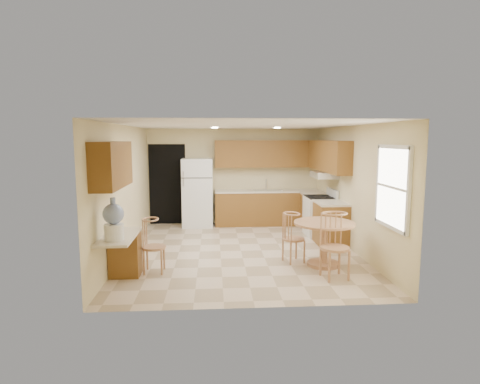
{
  "coord_description": "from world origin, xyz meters",
  "views": [
    {
      "loc": [
        -0.54,
        -7.83,
        2.25
      ],
      "look_at": [
        0.0,
        0.3,
        1.16
      ],
      "focal_mm": 30.0,
      "sensor_mm": 36.0,
      "label": 1
    }
  ],
  "objects": [
    {
      "name": "can_light_a",
      "position": [
        -0.5,
        1.2,
        2.48
      ],
      "size": [
        0.14,
        0.14,
        0.02
      ],
      "primitive_type": "cylinder",
      "color": "white",
      "rests_on": "ceiling"
    },
    {
      "name": "chair_table_b",
      "position": [
        1.4,
        -1.79,
        0.64
      ],
      "size": [
        0.47,
        0.47,
        1.06
      ],
      "rotation": [
        0.0,
        0.0,
        3.29
      ],
      "color": "tan",
      "rests_on": "floor"
    },
    {
      "name": "chair_desk",
      "position": [
        -1.55,
        -1.29,
        0.56
      ],
      "size": [
        0.4,
        0.52,
        0.91
      ],
      "rotation": [
        0.0,
        0.0,
        -1.6
      ],
      "color": "tan",
      "rests_on": "floor"
    },
    {
      "name": "base_cab_back",
      "position": [
        0.88,
        2.45,
        0.43
      ],
      "size": [
        2.75,
        0.6,
        0.87
      ],
      "primitive_type": "cube",
      "color": "brown",
      "rests_on": "floor"
    },
    {
      "name": "can_light_b",
      "position": [
        0.9,
        1.2,
        2.48
      ],
      "size": [
        0.14,
        0.14,
        0.02
      ],
      "primitive_type": "cylinder",
      "color": "white",
      "rests_on": "ceiling"
    },
    {
      "name": "upper_cab_right",
      "position": [
        2.08,
        1.21,
        1.85
      ],
      "size": [
        0.33,
        2.42,
        0.7
      ],
      "primitive_type": "cube",
      "color": "brown",
      "rests_on": "wall_right"
    },
    {
      "name": "wall_right",
      "position": [
        2.25,
        0.0,
        1.25
      ],
      "size": [
        0.02,
        5.5,
        2.5
      ],
      "primitive_type": "cube",
      "color": "beige",
      "rests_on": "floor"
    },
    {
      "name": "upper_cab_left",
      "position": [
        -2.08,
        -1.6,
        1.85
      ],
      "size": [
        0.33,
        1.4,
        0.7
      ],
      "primitive_type": "cube",
      "color": "brown",
      "rests_on": "wall_left"
    },
    {
      "name": "doorway",
      "position": [
        -1.75,
        2.73,
        1.05
      ],
      "size": [
        0.9,
        0.02,
        2.1
      ],
      "primitive_type": "cube",
      "color": "black",
      "rests_on": "floor"
    },
    {
      "name": "water_crock",
      "position": [
        -2.0,
        -1.99,
        1.05
      ],
      "size": [
        0.3,
        0.3,
        0.63
      ],
      "color": "white",
      "rests_on": "desk_top"
    },
    {
      "name": "counter_back",
      "position": [
        0.88,
        2.45,
        0.89
      ],
      "size": [
        2.75,
        0.63,
        0.04
      ],
      "primitive_type": "cube",
      "color": "beige",
      "rests_on": "base_cab_back"
    },
    {
      "name": "ceiling",
      "position": [
        0.0,
        0.0,
        2.5
      ],
      "size": [
        4.5,
        5.5,
        0.02
      ],
      "primitive_type": "cube",
      "color": "white",
      "rests_on": "wall_back"
    },
    {
      "name": "base_cab_right_a",
      "position": [
        1.95,
        1.85,
        0.43
      ],
      "size": [
        0.6,
        0.59,
        0.87
      ],
      "primitive_type": "cube",
      "color": "brown",
      "rests_on": "floor"
    },
    {
      "name": "stove",
      "position": [
        1.92,
        1.18,
        0.47
      ],
      "size": [
        0.65,
        0.76,
        1.09
      ],
      "color": "white",
      "rests_on": "floor"
    },
    {
      "name": "desk_pedestal",
      "position": [
        -2.0,
        -1.32,
        0.36
      ],
      "size": [
        0.48,
        0.42,
        0.72
      ],
      "primitive_type": "cube",
      "color": "brown",
      "rests_on": "floor"
    },
    {
      "name": "dining_table",
      "position": [
        1.4,
        -1.04,
        0.52
      ],
      "size": [
        1.07,
        1.07,
        0.79
      ],
      "rotation": [
        0.0,
        0.0,
        0.26
      ],
      "color": "tan",
      "rests_on": "floor"
    },
    {
      "name": "upper_cab_back",
      "position": [
        0.88,
        2.58,
        1.85
      ],
      "size": [
        2.75,
        0.33,
        0.7
      ],
      "primitive_type": "cube",
      "color": "brown",
      "rests_on": "wall_back"
    },
    {
      "name": "wall_left",
      "position": [
        -2.25,
        0.0,
        1.25
      ],
      "size": [
        0.02,
        5.5,
        2.5
      ],
      "primitive_type": "cube",
      "color": "beige",
      "rests_on": "floor"
    },
    {
      "name": "wall_front",
      "position": [
        0.0,
        -2.75,
        1.25
      ],
      "size": [
        4.5,
        0.02,
        2.5
      ],
      "primitive_type": "cube",
      "color": "beige",
      "rests_on": "floor"
    },
    {
      "name": "counter_right_a",
      "position": [
        1.95,
        1.85,
        0.89
      ],
      "size": [
        0.63,
        0.59,
        0.04
      ],
      "primitive_type": "cube",
      "color": "beige",
      "rests_on": "base_cab_right_a"
    },
    {
      "name": "floor",
      "position": [
        0.0,
        0.0,
        0.0
      ],
      "size": [
        5.5,
        5.5,
        0.0
      ],
      "primitive_type": "plane",
      "color": "beige",
      "rests_on": "ground"
    },
    {
      "name": "window",
      "position": [
        2.23,
        -1.85,
        1.5
      ],
      "size": [
        0.06,
        1.12,
        1.3
      ],
      "color": "white",
      "rests_on": "wall_right"
    },
    {
      "name": "counter_right_b",
      "position": [
        1.95,
        0.4,
        0.89
      ],
      "size": [
        0.63,
        0.8,
        0.04
      ],
      "primitive_type": "cube",
      "color": "beige",
      "rests_on": "base_cab_right_b"
    },
    {
      "name": "chair_table_a",
      "position": [
        0.91,
        -0.87,
        0.55
      ],
      "size": [
        0.4,
        0.52,
        0.9
      ],
      "rotation": [
        0.0,
        0.0,
        -1.23
      ],
      "color": "tan",
      "rests_on": "floor"
    },
    {
      "name": "desk_top",
      "position": [
        -2.0,
        -1.7,
        0.75
      ],
      "size": [
        0.5,
        1.2,
        0.04
      ],
      "primitive_type": "cube",
      "color": "beige",
      "rests_on": "desk_pedestal"
    },
    {
      "name": "refrigerator",
      "position": [
        -0.95,
        2.4,
        0.87
      ],
      "size": [
        0.77,
        0.75,
        1.74
      ],
      "color": "white",
      "rests_on": "floor"
    },
    {
      "name": "wall_back",
      "position": [
        0.0,
        2.75,
        1.25
      ],
      "size": [
        4.5,
        0.02,
        2.5
      ],
      "primitive_type": "cube",
      "color": "beige",
      "rests_on": "floor"
    },
    {
      "name": "range_hood",
      "position": [
        2.0,
        1.18,
        1.42
      ],
      "size": [
        0.5,
        0.76,
        0.14
      ],
      "primitive_type": "cube",
      "color": "silver",
      "rests_on": "upper_cab_right"
    },
    {
      "name": "sink",
      "position": [
        0.85,
        2.45,
        0.91
      ],
      "size": [
        0.78,
        0.44,
        0.01
      ],
      "primitive_type": "cube",
      "color": "silver",
      "rests_on": "counter_back"
    },
    {
      "name": "base_cab_right_b",
      "position": [
        1.95,
        0.4,
        0.43
      ],
      "size": [
        0.6,
        0.8,
        0.87
      ],
      "primitive_type": "cube",
      "color": "brown",
      "rests_on": "floor"
    }
  ]
}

